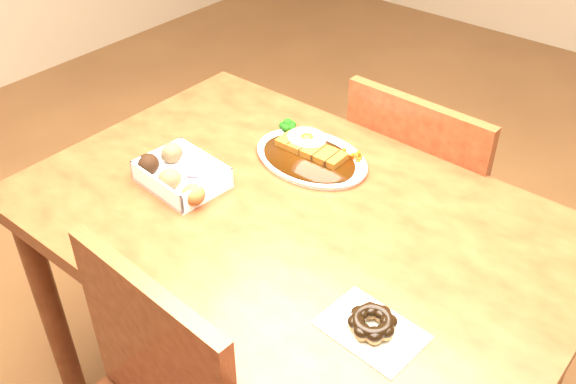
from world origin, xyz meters
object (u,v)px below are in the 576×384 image
Objects in this scene: chair_far at (427,207)px; katsu_curry_plate at (310,154)px; table at (294,249)px; pon_de_ring at (372,323)px; donut_box at (180,173)px.

katsu_curry_plate is (-0.16, -0.34, 0.29)m from chair_far.
chair_far is (0.06, 0.53, -0.17)m from table.
table is 6.47× the size of pon_de_ring.
katsu_curry_plate is at bearing 139.15° from pon_de_ring.
pon_de_ring is at bearing 110.83° from chair_far.
table is 0.57m from chair_far.
table is at bearing 15.39° from donut_box.
katsu_curry_plate reaches higher than donut_box.
donut_box is (-0.17, -0.27, 0.01)m from katsu_curry_plate.
katsu_curry_plate is 1.61× the size of pon_de_ring.
chair_far is 3.98× the size of donut_box.
pon_de_ring is at bearing -8.81° from donut_box.
table is at bearing 151.73° from pon_de_ring.
table is 0.31m from donut_box.
donut_box is at bearing -164.61° from table.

